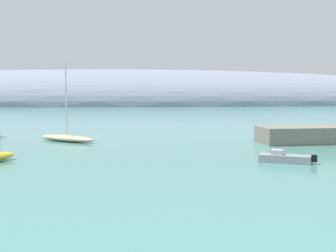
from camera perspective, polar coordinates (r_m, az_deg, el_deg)
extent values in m
ellipsoid|color=gray|center=(191.25, -5.31, 2.95)|extent=(374.00, 75.99, 30.83)
ellipsoid|color=#C6B284|center=(50.18, -13.45, -1.60)|extent=(7.59, 6.60, 0.72)
cylinder|color=silver|center=(49.89, -13.55, 3.53)|extent=(0.16, 0.16, 8.27)
cube|color=silver|center=(50.37, -13.75, -0.77)|extent=(2.92, 2.34, 0.10)
cube|color=gray|center=(35.58, 15.44, -4.27)|extent=(4.25, 3.15, 0.63)
cube|color=black|center=(35.41, 19.10, -4.14)|extent=(0.56, 0.52, 0.56)
cube|color=#B2B7C1|center=(35.57, 14.49, -3.41)|extent=(1.26, 1.22, 0.40)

